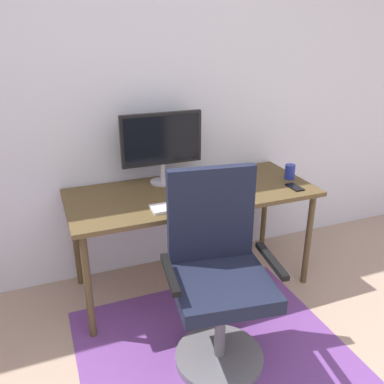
{
  "coord_description": "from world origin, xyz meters",
  "views": [
    {
      "loc": [
        -0.71,
        -0.6,
        1.77
      ],
      "look_at": [
        0.12,
        1.52,
        0.84
      ],
      "focal_mm": 37.91,
      "sensor_mm": 36.0,
      "label": 1
    }
  ],
  "objects_px": {
    "monitor": "(162,142)",
    "coffee_cup": "(290,172)",
    "desk": "(192,199)",
    "computer_mouse": "(235,195)",
    "keyboard": "(185,205)",
    "office_chair": "(218,283)",
    "cell_phone": "(295,187)"
  },
  "relations": [
    {
      "from": "coffee_cup",
      "to": "cell_phone",
      "type": "distance_m",
      "value": 0.19
    },
    {
      "from": "keyboard",
      "to": "cell_phone",
      "type": "xyz_separation_m",
      "value": [
        0.81,
        0.01,
        -0.0
      ]
    },
    {
      "from": "desk",
      "to": "monitor",
      "type": "distance_m",
      "value": 0.45
    },
    {
      "from": "computer_mouse",
      "to": "coffee_cup",
      "type": "xyz_separation_m",
      "value": [
        0.53,
        0.18,
        0.04
      ]
    },
    {
      "from": "keyboard",
      "to": "computer_mouse",
      "type": "distance_m",
      "value": 0.35
    },
    {
      "from": "keyboard",
      "to": "cell_phone",
      "type": "bearing_deg",
      "value": 0.64
    },
    {
      "from": "computer_mouse",
      "to": "coffee_cup",
      "type": "relative_size",
      "value": 0.98
    },
    {
      "from": "keyboard",
      "to": "computer_mouse",
      "type": "relative_size",
      "value": 4.13
    },
    {
      "from": "coffee_cup",
      "to": "computer_mouse",
      "type": "bearing_deg",
      "value": -161.74
    },
    {
      "from": "cell_phone",
      "to": "office_chair",
      "type": "height_order",
      "value": "office_chair"
    },
    {
      "from": "desk",
      "to": "office_chair",
      "type": "bearing_deg",
      "value": -100.53
    },
    {
      "from": "cell_phone",
      "to": "keyboard",
      "type": "bearing_deg",
      "value": -179.08
    },
    {
      "from": "computer_mouse",
      "to": "keyboard",
      "type": "bearing_deg",
      "value": -179.72
    },
    {
      "from": "monitor",
      "to": "coffee_cup",
      "type": "height_order",
      "value": "monitor"
    },
    {
      "from": "monitor",
      "to": "computer_mouse",
      "type": "height_order",
      "value": "monitor"
    },
    {
      "from": "cell_phone",
      "to": "computer_mouse",
      "type": "bearing_deg",
      "value": -178.8
    },
    {
      "from": "keyboard",
      "to": "coffee_cup",
      "type": "xyz_separation_m",
      "value": [
        0.88,
        0.18,
        0.04
      ]
    },
    {
      "from": "desk",
      "to": "cell_phone",
      "type": "bearing_deg",
      "value": -17.41
    },
    {
      "from": "computer_mouse",
      "to": "coffee_cup",
      "type": "height_order",
      "value": "coffee_cup"
    },
    {
      "from": "computer_mouse",
      "to": "coffee_cup",
      "type": "bearing_deg",
      "value": 18.26
    },
    {
      "from": "desk",
      "to": "office_chair",
      "type": "relative_size",
      "value": 1.53
    },
    {
      "from": "desk",
      "to": "office_chair",
      "type": "distance_m",
      "value": 0.74
    },
    {
      "from": "monitor",
      "to": "coffee_cup",
      "type": "xyz_separation_m",
      "value": [
        0.88,
        -0.26,
        -0.25
      ]
    },
    {
      "from": "computer_mouse",
      "to": "office_chair",
      "type": "distance_m",
      "value": 0.66
    },
    {
      "from": "desk",
      "to": "office_chair",
      "type": "xyz_separation_m",
      "value": [
        -0.13,
        -0.71,
        -0.19
      ]
    },
    {
      "from": "desk",
      "to": "coffee_cup",
      "type": "xyz_separation_m",
      "value": [
        0.75,
        -0.04,
        0.12
      ]
    },
    {
      "from": "desk",
      "to": "coffee_cup",
      "type": "height_order",
      "value": "coffee_cup"
    },
    {
      "from": "monitor",
      "to": "keyboard",
      "type": "distance_m",
      "value": 0.53
    },
    {
      "from": "desk",
      "to": "computer_mouse",
      "type": "height_order",
      "value": "computer_mouse"
    },
    {
      "from": "desk",
      "to": "computer_mouse",
      "type": "distance_m",
      "value": 0.32
    },
    {
      "from": "cell_phone",
      "to": "office_chair",
      "type": "bearing_deg",
      "value": -148.24
    },
    {
      "from": "desk",
      "to": "keyboard",
      "type": "xyz_separation_m",
      "value": [
        -0.13,
        -0.22,
        0.07
      ]
    }
  ]
}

